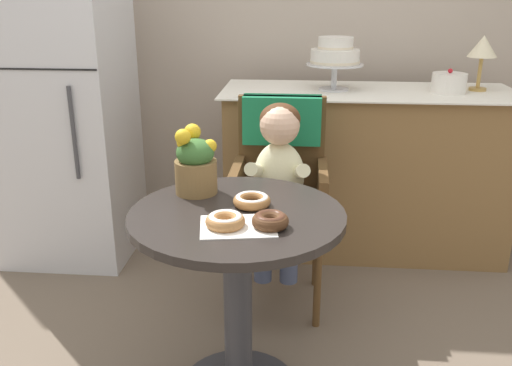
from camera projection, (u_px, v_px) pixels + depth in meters
name	position (u px, v px, depth m)	size (l,w,h in m)	color
cafe_table	(238.00, 269.00, 1.89)	(0.72, 0.72, 0.72)	#282321
wicker_chair	(280.00, 168.00, 2.52)	(0.42, 0.45, 0.95)	brown
seated_child	(279.00, 171.00, 2.36)	(0.27, 0.32, 0.73)	beige
paper_napkin	(238.00, 226.00, 1.71)	(0.23, 0.18, 0.00)	white
donut_front	(225.00, 220.00, 1.70)	(0.12, 0.12, 0.04)	#AD7542
donut_mid	(252.00, 200.00, 1.87)	(0.13, 0.13, 0.04)	#936033
donut_side	(270.00, 220.00, 1.70)	(0.12, 0.12, 0.05)	#4C2D19
flower_vase	(196.00, 163.00, 1.96)	(0.15, 0.15, 0.24)	brown
display_counter	(364.00, 170.00, 3.09)	(1.56, 0.62, 0.90)	olive
tiered_cake_stand	(335.00, 55.00, 2.89)	(0.30, 0.30, 0.28)	silver
round_layer_cake	(449.00, 83.00, 2.85)	(0.18, 0.18, 0.13)	white
table_lamp	(483.00, 49.00, 2.86)	(0.15, 0.15, 0.28)	#B28C47
refrigerator	(63.00, 102.00, 2.90)	(0.64, 0.63, 1.70)	silver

